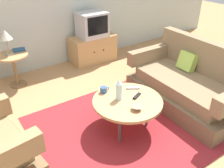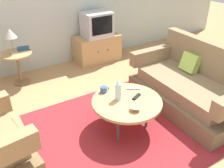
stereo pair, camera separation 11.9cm
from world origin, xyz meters
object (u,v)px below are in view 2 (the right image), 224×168
Objects in this scene: coffee_table at (127,102)px; table_lamp at (10,34)px; tv_remote_dark at (137,97)px; vase at (118,90)px; tv_stand at (97,48)px; bowl at (135,109)px; couch at (190,87)px; side_table at (18,62)px; book at (23,48)px; television at (97,24)px; mug at (104,89)px; tv_remote_silver at (133,88)px.

coffee_table is 2.18m from table_lamp.
vase is at bearing 136.30° from tv_remote_dark.
tv_remote_dark is (0.22, -0.08, -0.12)m from vase.
tv_stand is (0.72, 2.06, -0.13)m from coffee_table.
bowl reaches higher than tv_remote_dark.
couch is 1.20m from vase.
side_table is 2.54× the size of book.
side_table reaches higher than tv_remote_dark.
side_table is 3.51× the size of tv_remote_dark.
coffee_table is 0.23m from bowl.
television is at bearing 11.01° from book.
couch reaches higher than mug.
table_lamp is 1.48× the size of vase.
couch is 2.13m from tv_stand.
couch is at bearing -45.70° from side_table.
mug is (-0.86, -1.75, 0.20)m from tv_stand.
book is at bearing 106.08° from bowl.
tv_stand reaches higher than bowl.
coffee_table is at bearing 69.50° from tv_remote_silver.
tv_remote_silver is (0.31, 0.10, -0.12)m from vase.
television is at bearing -90.00° from tv_stand.
vase reaches higher than coffee_table.
coffee_table is at bearing -60.33° from book.
table_lamp reaches higher than bowl.
coffee_table is 2.10m from side_table.
book is (-1.41, -0.02, 0.30)m from tv_stand.
coffee_table is 0.35m from mug.
couch is 3.19× the size of television.
tv_stand is 2.41m from bowl.
coffee_table is 0.19m from vase.
vase is at bearing -67.73° from side_table.
coffee_table is at bearing -66.16° from table_lamp.
vase is 1.25× the size of book.
table_lamp reaches higher than book.
side_table is 0.46m from table_lamp.
tv_remote_silver is (0.26, 0.39, -0.01)m from bowl.
couch reaches higher than tv_remote_dark.
coffee_table is 1.56× the size of side_table.
coffee_table is 0.15m from tv_remote_dark.
coffee_table is 3.16× the size of vase.
television reaches higher than bowl.
table_lamp is 3.16× the size of mug.
bowl is at bearing -99.60° from coffee_table.
side_table is at bearing -175.11° from tv_stand.
tv_stand is 5.64× the size of tv_remote_dark.
couch is at bearing 8.87° from bowl.
tv_stand is at bearing -72.69° from tv_remote_silver.
tv_remote_silver is at bearing -20.56° from mug.
vase is at bearing 136.08° from coffee_table.
tv_stand reaches higher than mug.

